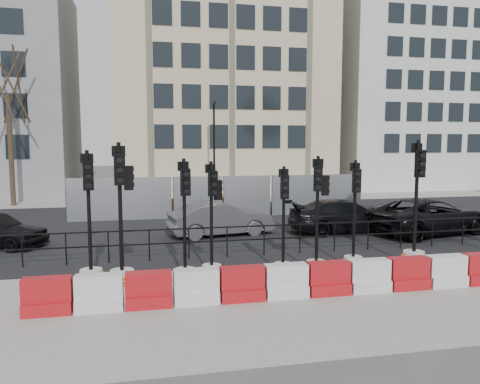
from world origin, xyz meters
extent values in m
plane|color=#51514C|center=(0.00, 0.00, 0.00)|extent=(120.00, 120.00, 0.00)
cube|color=gray|center=(0.00, -3.00, 0.01)|extent=(40.00, 6.00, 0.02)
cube|color=black|center=(0.00, 7.00, 0.01)|extent=(40.00, 14.00, 0.03)
cube|color=gray|center=(0.00, 16.00, 0.01)|extent=(40.00, 4.00, 0.02)
cube|color=beige|center=(2.00, 22.00, 9.00)|extent=(15.00, 10.00, 18.00)
cube|color=silver|center=(17.00, 22.00, 8.00)|extent=(12.00, 9.00, 16.00)
cylinder|color=black|center=(-7.20, 1.20, 0.50)|extent=(0.04, 0.04, 1.00)
cylinder|color=black|center=(-6.00, 1.20, 0.50)|extent=(0.04, 0.04, 1.00)
cylinder|color=black|center=(-4.80, 1.20, 0.50)|extent=(0.04, 0.04, 1.00)
cylinder|color=black|center=(-3.60, 1.20, 0.50)|extent=(0.04, 0.04, 1.00)
cylinder|color=black|center=(-2.40, 1.20, 0.50)|extent=(0.04, 0.04, 1.00)
cylinder|color=black|center=(-1.20, 1.20, 0.50)|extent=(0.04, 0.04, 1.00)
cylinder|color=black|center=(0.00, 1.20, 0.50)|extent=(0.04, 0.04, 1.00)
cylinder|color=black|center=(1.20, 1.20, 0.50)|extent=(0.04, 0.04, 1.00)
cylinder|color=black|center=(2.40, 1.20, 0.50)|extent=(0.04, 0.04, 1.00)
cylinder|color=black|center=(3.60, 1.20, 0.50)|extent=(0.04, 0.04, 1.00)
cylinder|color=black|center=(4.80, 1.20, 0.50)|extent=(0.04, 0.04, 1.00)
cylinder|color=black|center=(6.00, 1.20, 0.50)|extent=(0.04, 0.04, 1.00)
cylinder|color=black|center=(7.20, 1.20, 0.50)|extent=(0.04, 0.04, 1.00)
cube|color=black|center=(0.00, 1.20, 0.98)|extent=(18.00, 0.04, 0.04)
cube|color=black|center=(0.00, 1.20, 0.55)|extent=(18.00, 0.04, 0.04)
cube|color=#95979D|center=(-6.00, 9.00, 1.00)|extent=(2.30, 0.05, 2.00)
cylinder|color=black|center=(-7.15, 9.00, 1.00)|extent=(0.05, 0.05, 2.00)
cube|color=#95979D|center=(-3.60, 9.00, 1.00)|extent=(2.30, 0.05, 2.00)
cylinder|color=black|center=(-4.75, 9.00, 1.00)|extent=(0.05, 0.05, 2.00)
cube|color=#95979D|center=(-1.20, 9.00, 1.00)|extent=(2.30, 0.05, 2.00)
cylinder|color=black|center=(-2.35, 9.00, 1.00)|extent=(0.05, 0.05, 2.00)
cube|color=#95979D|center=(1.20, 9.00, 1.00)|extent=(2.30, 0.05, 2.00)
cylinder|color=black|center=(0.05, 9.00, 1.00)|extent=(0.05, 0.05, 2.00)
cube|color=#95979D|center=(3.60, 9.00, 1.00)|extent=(2.30, 0.05, 2.00)
cylinder|color=black|center=(2.45, 9.00, 1.00)|extent=(0.05, 0.05, 2.00)
cube|color=#95979D|center=(6.00, 9.00, 1.00)|extent=(2.30, 0.05, 2.00)
cylinder|color=black|center=(4.85, 9.00, 1.00)|extent=(0.05, 0.05, 2.00)
cube|color=orange|center=(-4.00, 10.50, 0.40)|extent=(1.00, 0.40, 0.80)
cube|color=orange|center=(-2.00, 10.50, 0.40)|extent=(1.00, 0.40, 0.80)
cube|color=orange|center=(0.00, 10.50, 0.40)|extent=(1.00, 0.40, 0.80)
cube|color=orange|center=(2.00, 10.50, 0.40)|extent=(1.00, 0.40, 0.80)
cube|color=orange|center=(4.00, 10.50, 0.40)|extent=(1.00, 0.40, 0.80)
cylinder|color=black|center=(0.50, 15.00, 3.00)|extent=(0.12, 0.12, 6.00)
cube|color=black|center=(0.50, 14.75, 5.90)|extent=(0.12, 0.50, 0.12)
cylinder|color=#473828|center=(-11.00, 15.50, 3.15)|extent=(0.28, 0.28, 6.30)
cube|color=red|center=(-5.78, -2.80, 0.15)|extent=(1.00, 0.50, 0.30)
cube|color=red|center=(-5.78, -2.80, 0.55)|extent=(1.00, 0.35, 0.50)
cube|color=white|center=(-4.73, -2.80, 0.15)|extent=(1.00, 0.50, 0.30)
cube|color=white|center=(-4.73, -2.80, 0.55)|extent=(1.00, 0.35, 0.50)
cube|color=red|center=(-3.68, -2.80, 0.15)|extent=(1.00, 0.50, 0.30)
cube|color=red|center=(-3.68, -2.80, 0.55)|extent=(1.00, 0.35, 0.50)
cube|color=white|center=(-2.62, -2.80, 0.15)|extent=(1.00, 0.50, 0.30)
cube|color=white|center=(-2.62, -2.80, 0.55)|extent=(1.00, 0.35, 0.50)
cube|color=red|center=(-1.58, -2.80, 0.15)|extent=(1.00, 0.50, 0.30)
cube|color=red|center=(-1.58, -2.80, 0.55)|extent=(1.00, 0.35, 0.50)
cube|color=white|center=(-0.53, -2.80, 0.15)|extent=(1.00, 0.50, 0.30)
cube|color=white|center=(-0.53, -2.80, 0.55)|extent=(1.00, 0.35, 0.50)
cube|color=red|center=(0.53, -2.80, 0.15)|extent=(1.00, 0.50, 0.30)
cube|color=red|center=(0.53, -2.80, 0.55)|extent=(1.00, 0.35, 0.50)
cube|color=white|center=(1.58, -2.80, 0.15)|extent=(1.00, 0.50, 0.30)
cube|color=white|center=(1.58, -2.80, 0.55)|extent=(1.00, 0.35, 0.50)
cube|color=red|center=(2.62, -2.80, 0.15)|extent=(1.00, 0.50, 0.30)
cube|color=red|center=(2.62, -2.80, 0.55)|extent=(1.00, 0.35, 0.50)
cube|color=white|center=(3.68, -2.80, 0.15)|extent=(1.00, 0.50, 0.30)
cube|color=white|center=(3.68, -2.80, 0.55)|extent=(1.00, 0.35, 0.50)
cylinder|color=silver|center=(-5.09, -0.88, 0.21)|extent=(0.56, 0.56, 0.42)
torus|color=#FF5F0D|center=(-5.09, -0.88, 0.12)|extent=(0.68, 0.68, 0.05)
torus|color=#FF5F0D|center=(-5.09, -0.88, 0.21)|extent=(0.68, 0.68, 0.05)
torus|color=#FF5F0D|center=(-5.09, -0.88, 0.29)|extent=(0.68, 0.68, 0.05)
cylinder|color=black|center=(-5.09, -0.88, 1.87)|extent=(0.09, 0.09, 3.12)
cube|color=black|center=(-5.07, -1.00, 2.81)|extent=(0.27, 0.19, 0.73)
cylinder|color=black|center=(-5.05, -1.09, 2.58)|extent=(0.16, 0.08, 0.16)
cylinder|color=black|center=(-5.05, -1.09, 2.81)|extent=(0.16, 0.08, 0.16)
cylinder|color=black|center=(-5.05, -1.09, 3.04)|extent=(0.16, 0.08, 0.16)
cube|color=black|center=(-5.10, -0.82, 3.23)|extent=(0.31, 0.09, 0.25)
cylinder|color=silver|center=(-4.31, -1.19, 0.22)|extent=(0.59, 0.59, 0.44)
torus|color=#FF5F0D|center=(-4.31, -1.19, 0.13)|extent=(0.72, 0.72, 0.06)
torus|color=#FF5F0D|center=(-4.31, -1.19, 0.22)|extent=(0.72, 0.72, 0.06)
torus|color=#FF5F0D|center=(-4.31, -1.19, 0.31)|extent=(0.72, 0.72, 0.06)
cylinder|color=black|center=(-4.31, -1.19, 1.98)|extent=(0.10, 0.10, 3.30)
cube|color=black|center=(-4.30, -1.32, 2.97)|extent=(0.28, 0.18, 0.77)
cylinder|color=black|center=(-4.29, -1.40, 2.73)|extent=(0.17, 0.07, 0.17)
cylinder|color=black|center=(-4.29, -1.40, 2.97)|extent=(0.17, 0.07, 0.17)
cylinder|color=black|center=(-4.29, -1.40, 3.21)|extent=(0.17, 0.07, 0.17)
cube|color=black|center=(-4.32, -1.12, 3.41)|extent=(0.33, 0.07, 0.26)
cube|color=black|center=(-4.09, -1.16, 2.75)|extent=(0.23, 0.17, 0.61)
cylinder|color=silver|center=(-2.73, -1.21, 0.20)|extent=(0.53, 0.53, 0.39)
torus|color=#FF5F0D|center=(-2.73, -1.21, 0.12)|extent=(0.63, 0.63, 0.05)
torus|color=#FF5F0D|center=(-2.73, -1.21, 0.20)|extent=(0.63, 0.63, 0.05)
torus|color=#FF5F0D|center=(-2.73, -1.21, 0.27)|extent=(0.63, 0.63, 0.05)
cylinder|color=black|center=(-2.73, -1.21, 1.76)|extent=(0.09, 0.09, 2.93)
cube|color=black|center=(-2.71, -1.32, 2.64)|extent=(0.26, 0.18, 0.68)
cylinder|color=black|center=(-2.69, -1.40, 2.42)|extent=(0.15, 0.08, 0.15)
cylinder|color=black|center=(-2.69, -1.40, 2.64)|extent=(0.15, 0.08, 0.15)
cylinder|color=black|center=(-2.69, -1.40, 2.85)|extent=(0.15, 0.08, 0.15)
cube|color=black|center=(-2.75, -1.15, 3.03)|extent=(0.29, 0.09, 0.23)
cylinder|color=silver|center=(-2.00, -0.95, 0.19)|extent=(0.51, 0.51, 0.38)
torus|color=#FF5F0D|center=(-2.00, -0.95, 0.11)|extent=(0.62, 0.62, 0.05)
torus|color=#FF5F0D|center=(-2.00, -0.95, 0.19)|extent=(0.62, 0.62, 0.05)
torus|color=#FF5F0D|center=(-2.00, -0.95, 0.27)|extent=(0.62, 0.62, 0.05)
cylinder|color=black|center=(-2.00, -0.95, 1.71)|extent=(0.09, 0.09, 2.85)
cube|color=black|center=(-1.98, -1.06, 2.56)|extent=(0.25, 0.18, 0.66)
cylinder|color=black|center=(-1.96, -1.13, 2.35)|extent=(0.15, 0.08, 0.14)
cylinder|color=black|center=(-1.96, -1.13, 2.56)|extent=(0.15, 0.08, 0.14)
cylinder|color=black|center=(-1.96, -1.13, 2.77)|extent=(0.15, 0.08, 0.14)
cube|color=black|center=(-2.02, -0.89, 2.94)|extent=(0.28, 0.10, 0.23)
cube|color=black|center=(-1.82, -0.90, 2.37)|extent=(0.21, 0.17, 0.52)
cylinder|color=silver|center=(-0.08, -1.11, 0.18)|extent=(0.49, 0.49, 0.36)
torus|color=#FF5F0D|center=(-0.08, -1.11, 0.11)|extent=(0.59, 0.59, 0.05)
torus|color=#FF5F0D|center=(-0.08, -1.11, 0.18)|extent=(0.59, 0.59, 0.05)
torus|color=#FF5F0D|center=(-0.08, -1.11, 0.25)|extent=(0.59, 0.59, 0.05)
cylinder|color=black|center=(-0.08, -1.11, 1.63)|extent=(0.08, 0.08, 2.72)
cube|color=black|center=(-0.09, -1.22, 2.45)|extent=(0.23, 0.15, 0.63)
cylinder|color=black|center=(-0.09, -1.29, 2.25)|extent=(0.14, 0.06, 0.14)
cylinder|color=black|center=(-0.09, -1.29, 2.45)|extent=(0.14, 0.06, 0.14)
cylinder|color=black|center=(-0.09, -1.29, 2.65)|extent=(0.14, 0.06, 0.14)
cube|color=black|center=(-0.07, -1.05, 2.81)|extent=(0.27, 0.05, 0.22)
cylinder|color=silver|center=(0.86, -1.17, 0.20)|extent=(0.53, 0.53, 0.40)
torus|color=#FF5F0D|center=(0.86, -1.17, 0.12)|extent=(0.64, 0.64, 0.05)
torus|color=#FF5F0D|center=(0.86, -1.17, 0.20)|extent=(0.64, 0.64, 0.05)
torus|color=#FF5F0D|center=(0.86, -1.17, 0.28)|extent=(0.64, 0.64, 0.05)
cylinder|color=black|center=(0.86, -1.17, 1.78)|extent=(0.09, 0.09, 2.97)
cube|color=black|center=(0.82, -1.28, 2.67)|extent=(0.27, 0.21, 0.69)
cylinder|color=black|center=(0.79, -1.35, 2.45)|extent=(0.16, 0.09, 0.15)
cylinder|color=black|center=(0.79, -1.35, 2.67)|extent=(0.16, 0.09, 0.15)
cylinder|color=black|center=(0.79, -1.35, 2.89)|extent=(0.16, 0.09, 0.15)
cube|color=black|center=(0.87, -1.11, 3.06)|extent=(0.29, 0.12, 0.24)
cube|color=black|center=(1.04, -1.23, 2.47)|extent=(0.23, 0.18, 0.54)
cylinder|color=silver|center=(2.09, -0.86, 0.19)|extent=(0.51, 0.51, 0.38)
torus|color=#FF5F0D|center=(2.09, -0.86, 0.11)|extent=(0.62, 0.62, 0.05)
torus|color=#FF5F0D|center=(2.09, -0.86, 0.19)|extent=(0.62, 0.62, 0.05)
torus|color=#FF5F0D|center=(2.09, -0.86, 0.27)|extent=(0.62, 0.62, 0.05)
cylinder|color=black|center=(2.09, -0.86, 1.71)|extent=(0.09, 0.09, 2.84)
cube|color=black|center=(2.08, -0.97, 2.56)|extent=(0.24, 0.16, 0.66)
cylinder|color=black|center=(2.07, -1.05, 2.35)|extent=(0.15, 0.06, 0.14)
cylinder|color=black|center=(2.07, -1.05, 2.56)|extent=(0.15, 0.06, 0.14)
cylinder|color=black|center=(2.07, -1.05, 2.77)|extent=(0.15, 0.06, 0.14)
cube|color=black|center=(2.10, -0.80, 2.94)|extent=(0.29, 0.06, 0.23)
cylinder|color=silver|center=(3.99, -0.88, 0.22)|extent=(0.60, 0.60, 0.45)
torus|color=#FF5F0D|center=(3.99, -0.88, 0.13)|extent=(0.73, 0.73, 0.06)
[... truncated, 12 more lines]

